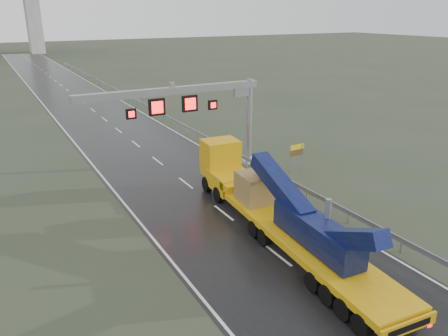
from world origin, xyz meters
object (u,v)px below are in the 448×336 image
sign_gantry (198,104)px  heavy_haul_truck (267,200)px  exit_sign_pair (297,152)px  striped_barrier (266,168)px

sign_gantry → heavy_haul_truck: 11.53m
exit_sign_pair → striped_barrier: exit_sign_pair is taller
sign_gantry → exit_sign_pair: 8.90m
striped_barrier → exit_sign_pair: bearing=-8.7°
heavy_haul_truck → exit_sign_pair: heavy_haul_truck is taller
exit_sign_pair → striped_barrier: (-2.63, 0.56, -1.08)m
exit_sign_pair → striped_barrier: bearing=164.5°
sign_gantry → exit_sign_pair: bearing=-30.1°
sign_gantry → exit_sign_pair: size_ratio=6.29×
striped_barrier → heavy_haul_truck: bearing=-120.8°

